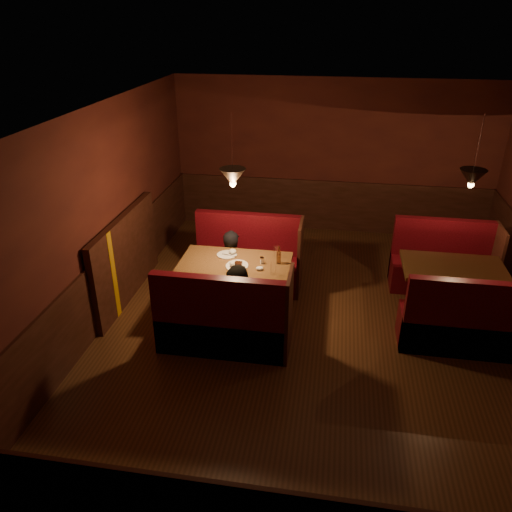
% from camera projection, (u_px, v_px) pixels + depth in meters
% --- Properties ---
extents(room, '(6.02, 7.02, 2.92)m').
position_uv_depth(room, '(303.00, 257.00, 6.54)').
color(room, '#422613').
rests_on(room, ground).
extents(main_table, '(1.53, 0.93, 1.07)m').
position_uv_depth(main_table, '(236.00, 275.00, 6.97)').
color(main_table, '#4E3318').
rests_on(main_table, ground).
extents(main_bench_far, '(1.69, 0.60, 1.15)m').
position_uv_depth(main_bench_far, '(248.00, 264.00, 7.86)').
color(main_bench_far, '#310305').
rests_on(main_bench_far, ground).
extents(main_bench_near, '(1.69, 0.60, 1.15)m').
position_uv_depth(main_bench_near, '(224.00, 326.00, 6.32)').
color(main_bench_near, '#310305').
rests_on(main_bench_near, ground).
extents(second_table, '(1.38, 0.88, 0.78)m').
position_uv_depth(second_table, '(452.00, 279.00, 6.96)').
color(second_table, '#4E3318').
rests_on(second_table, ground).
extents(second_bench_far, '(1.53, 0.57, 1.09)m').
position_uv_depth(second_bench_far, '(442.00, 267.00, 7.79)').
color(second_bench_far, '#310305').
rests_on(second_bench_far, ground).
extents(second_bench_near, '(1.53, 0.57, 1.09)m').
position_uv_depth(second_bench_near, '(463.00, 327.00, 6.33)').
color(second_bench_near, '#310305').
rests_on(second_bench_near, ground).
extents(diner_a, '(0.54, 0.38, 1.39)m').
position_uv_depth(diner_a, '(231.00, 252.00, 7.48)').
color(diner_a, black).
rests_on(diner_a, ground).
extents(diner_b, '(0.70, 0.55, 1.41)m').
position_uv_depth(diner_b, '(240.00, 292.00, 6.40)').
color(diner_b, black).
rests_on(diner_b, ground).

